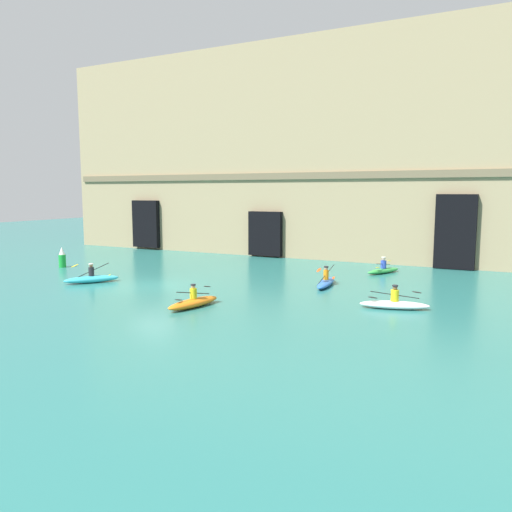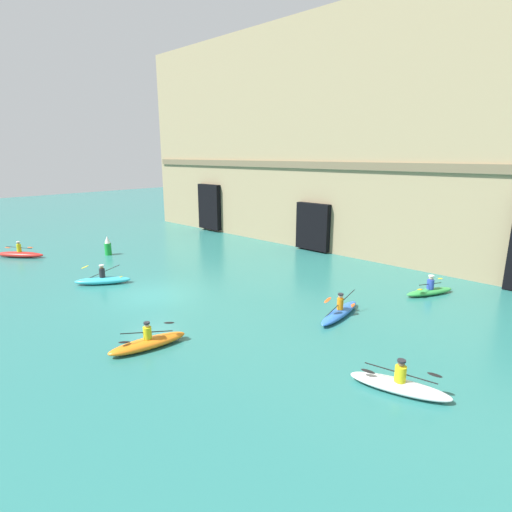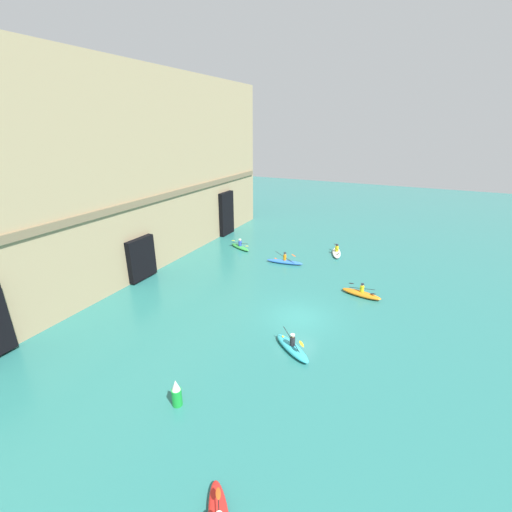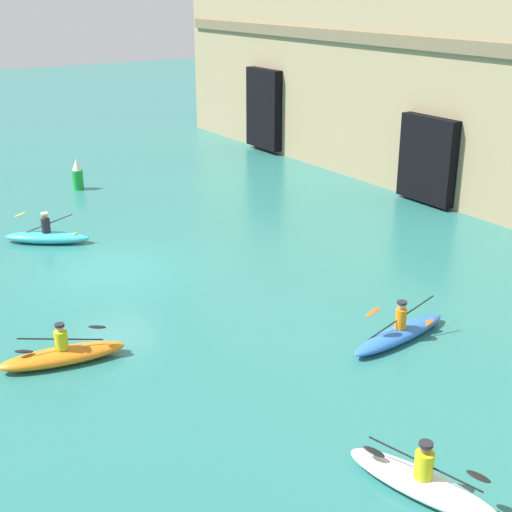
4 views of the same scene
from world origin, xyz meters
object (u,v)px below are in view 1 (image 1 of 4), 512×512
(kayak_white, at_px, (394,304))
(marker_buoy, at_px, (62,258))
(kayak_orange, at_px, (193,302))
(kayak_cyan, at_px, (92,279))
(kayak_blue, at_px, (326,282))
(kayak_green, at_px, (383,270))

(kayak_white, distance_m, marker_buoy, 23.24)
(kayak_orange, height_order, kayak_white, kayak_white)
(kayak_cyan, height_order, kayak_white, kayak_cyan)
(kayak_cyan, relative_size, kayak_white, 0.92)
(kayak_orange, xyz_separation_m, kayak_blue, (3.66, 7.70, -0.02))
(kayak_orange, distance_m, kayak_blue, 8.53)
(kayak_blue, distance_m, marker_buoy, 18.67)
(kayak_green, xyz_separation_m, marker_buoy, (-20.47, -7.54, 0.43))
(kayak_green, relative_size, kayak_orange, 0.94)
(kayak_cyan, bearing_deg, kayak_blue, -30.62)
(kayak_green, relative_size, marker_buoy, 2.07)
(kayak_blue, bearing_deg, marker_buoy, 88.16)
(kayak_orange, relative_size, kayak_white, 0.99)
(kayak_cyan, relative_size, marker_buoy, 2.06)
(kayak_white, xyz_separation_m, marker_buoy, (-23.14, 2.12, 0.44))
(kayak_white, relative_size, marker_buoy, 2.23)
(kayak_blue, distance_m, kayak_white, 5.98)
(kayak_green, distance_m, kayak_white, 10.02)
(kayak_blue, height_order, kayak_white, kayak_blue)
(kayak_green, height_order, kayak_orange, kayak_orange)
(kayak_orange, xyz_separation_m, kayak_white, (8.22, 3.83, -0.01))
(kayak_green, height_order, kayak_cyan, kayak_cyan)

